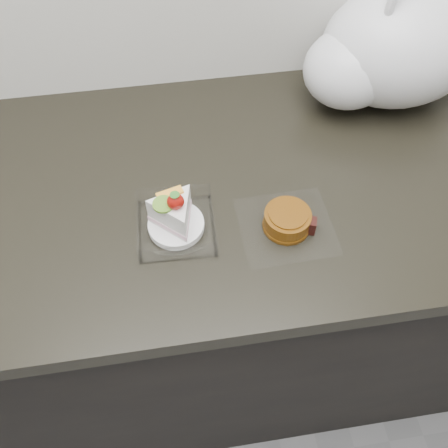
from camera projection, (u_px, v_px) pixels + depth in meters
The scene contains 4 objects.
counter at pixel (188, 295), 1.32m from camera, with size 2.04×0.64×0.90m.
cake_tray at pixel (175, 219), 0.88m from camera, with size 0.14×0.14×0.11m.
mooncake_wrap at pixel (288, 221), 0.89m from camera, with size 0.17×0.16×0.04m.
plastic_bag at pixel (391, 49), 1.01m from camera, with size 0.43×0.36×0.31m.
Camera 1 is at (-0.00, 1.07, 1.64)m, focal length 40.00 mm.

